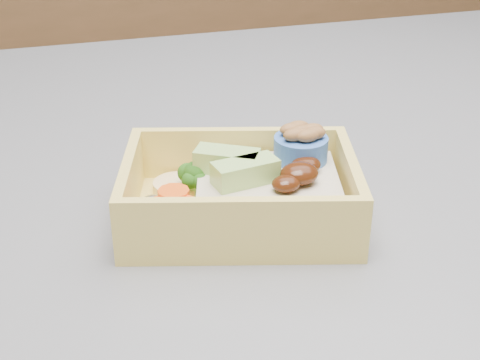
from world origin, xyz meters
name	(u,v)px	position (x,y,z in m)	size (l,w,h in m)	color
bento_box	(247,192)	(-0.11, -0.17, 0.94)	(0.19, 0.16, 0.06)	#E9CD60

